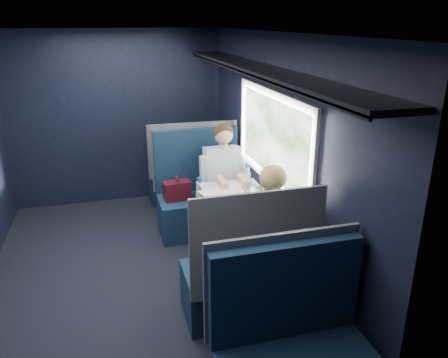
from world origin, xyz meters
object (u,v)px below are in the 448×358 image
object	(u,v)px
bottle_small	(247,175)
table	(237,205)
seat_row_front	(186,173)
cup	(247,177)
seat_bay_far	(246,276)
laptop	(259,187)
man	(225,176)
woman	(269,229)
seat_bay_near	(200,197)
seat_row_back	(292,354)

from	to	relation	value
bottle_small	table	bearing A→B (deg)	-121.34
seat_row_front	cup	xyz separation A→B (m)	(0.44, -1.36, 0.37)
seat_bay_far	laptop	distance (m)	1.11
table	man	distance (m)	0.70
man	cup	distance (m)	0.33
table	bottle_small	bearing A→B (deg)	58.66
cup	table	bearing A→B (deg)	-120.16
bottle_small	seat_bay_far	bearing A→B (deg)	-108.03
seat_bay_far	woman	xyz separation A→B (m)	(0.25, 0.17, 0.31)
table	seat_bay_near	xyz separation A→B (m)	(-0.19, 0.87, -0.24)
seat_bay_far	seat_row_front	world-z (taller)	seat_bay_far
laptop	bottle_small	xyz separation A→B (m)	(-0.04, 0.29, 0.04)
seat_bay_near	seat_row_front	world-z (taller)	seat_bay_near
seat_row_back	woman	bearing A→B (deg)	77.07
seat_bay_far	seat_row_back	world-z (taller)	seat_bay_far
seat_bay_near	woman	size ratio (longest dim) A/B	0.95
man	seat_bay_near	bearing A→B (deg)	146.39
table	man	world-z (taller)	man
table	seat_bay_near	bearing A→B (deg)	102.42
bottle_small	cup	distance (m)	0.10
seat_bay_far	seat_row_front	size ratio (longest dim) A/B	1.09
man	seat_row_front	bearing A→B (deg)	102.83
seat_bay_far	cup	xyz separation A→B (m)	(0.44, 1.31, 0.37)
man	cup	world-z (taller)	man
seat_bay_far	cup	size ratio (longest dim) A/B	14.51
table	seat_row_back	xyz separation A→B (m)	(-0.18, -1.80, -0.25)
table	seat_bay_far	xyz separation A→B (m)	(-0.18, -0.87, -0.25)
bottle_small	man	bearing A→B (deg)	114.31
seat_bay_near	laptop	xyz separation A→B (m)	(0.45, -0.80, 0.38)
seat_bay_near	bottle_small	size ratio (longest dim) A/B	5.69
laptop	bottle_small	world-z (taller)	laptop
seat_bay_far	laptop	xyz separation A→B (m)	(0.44, 0.94, 0.39)
seat_bay_near	laptop	size ratio (longest dim) A/B	3.68
laptop	seat_bay_far	bearing A→B (deg)	-114.94
seat_row_front	woman	distance (m)	2.54
seat_bay_near	seat_row_back	size ratio (longest dim) A/B	1.09
seat_bay_near	man	world-z (taller)	man
seat_bay_far	laptop	size ratio (longest dim) A/B	3.68
seat_row_front	woman	xyz separation A→B (m)	(0.25, -2.50, 0.32)
seat_row_front	man	distance (m)	1.17
cup	woman	bearing A→B (deg)	-99.31
seat_row_back	seat_row_front	bearing A→B (deg)	90.00
table	seat_row_front	distance (m)	1.82
table	seat_row_front	bearing A→B (deg)	95.80
laptop	bottle_small	bearing A→B (deg)	97.14
seat_row_back	laptop	world-z (taller)	seat_row_back
laptop	bottle_small	size ratio (longest dim) A/B	1.55
table	seat_row_back	bearing A→B (deg)	-95.80
seat_row_front	seat_bay_near	bearing A→B (deg)	-90.58
laptop	man	bearing A→B (deg)	106.71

